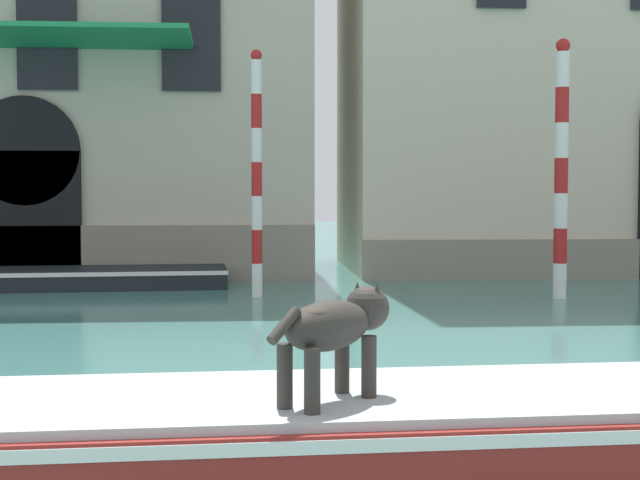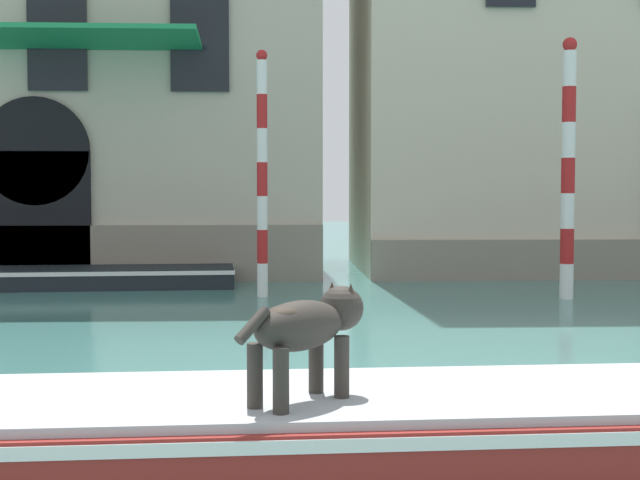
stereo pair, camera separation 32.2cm
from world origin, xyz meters
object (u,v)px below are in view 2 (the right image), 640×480
at_px(dog_on_deck, 308,326).
at_px(boat_moored_near_palazzo, 56,277).
at_px(mooring_pole_2, 568,168).
at_px(boat_foreground, 196,432).
at_px(mooring_pole_0, 262,173).

relative_size(dog_on_deck, boat_moored_near_palazzo, 0.12).
height_order(dog_on_deck, mooring_pole_2, mooring_pole_2).
distance_m(boat_foreground, dog_on_deck, 1.04).
distance_m(boat_moored_near_palazzo, mooring_pole_2, 9.85).
bearing_deg(boat_foreground, mooring_pole_0, 86.13).
bearing_deg(mooring_pole_2, boat_moored_near_palazzo, 166.62).
xyz_separation_m(dog_on_deck, boat_moored_near_palazzo, (-4.53, 11.97, -0.80)).
height_order(dog_on_deck, boat_moored_near_palazzo, dog_on_deck).
bearing_deg(mooring_pole_2, boat_foreground, -120.24).
xyz_separation_m(boat_foreground, mooring_pole_0, (0.24, 10.08, 1.91)).
relative_size(boat_foreground, mooring_pole_2, 1.75).
height_order(boat_foreground, mooring_pole_0, mooring_pole_0).
xyz_separation_m(boat_moored_near_palazzo, mooring_pole_0, (4.05, -1.68, 1.99)).
bearing_deg(boat_foreground, mooring_pole_2, 57.28).
bearing_deg(boat_foreground, boat_moored_near_palazzo, 105.44).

